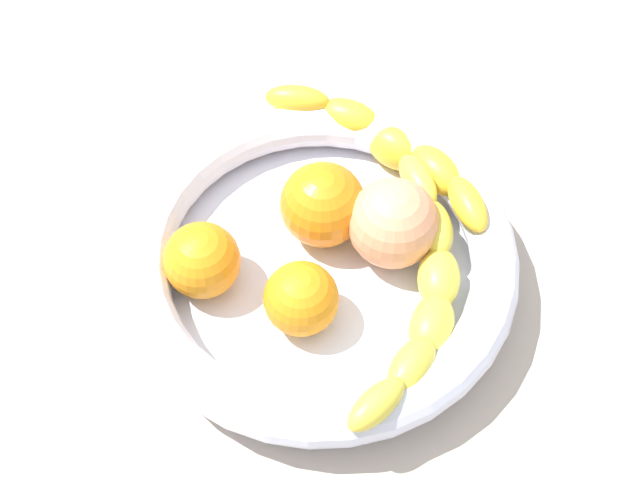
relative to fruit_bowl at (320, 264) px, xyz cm
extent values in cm
cube|color=#B5A797|center=(0.00, 0.00, -4.38)|extent=(120.00, 120.00, 3.00)
cylinder|color=silver|center=(0.00, 0.00, -1.90)|extent=(27.45, 27.45, 1.96)
torus|color=silver|center=(0.00, 0.00, 0.87)|extent=(29.95, 29.95, 3.58)
ellipsoid|color=yellow|center=(-4.28, 11.00, 2.74)|extent=(5.82, 4.19, 2.34)
ellipsoid|color=yellow|center=(-8.10, 8.77, 1.81)|extent=(6.02, 5.63, 2.97)
ellipsoid|color=yellow|center=(-11.17, 5.59, 0.88)|extent=(6.04, 6.43, 3.60)
ellipsoid|color=yellow|center=(-13.25, 1.68, 1.81)|extent=(4.62, 6.02, 2.97)
ellipsoid|color=yellow|center=(-14.18, -2.64, 2.74)|extent=(2.73, 5.48, 2.34)
ellipsoid|color=yellow|center=(12.47, 4.39, 2.82)|extent=(5.19, 5.05, 2.21)
ellipsoid|color=yellow|center=(9.23, 6.75, 2.00)|extent=(5.70, 4.80, 2.69)
ellipsoid|color=yellow|center=(5.51, 8.28, 1.19)|extent=(5.69, 4.39, 3.16)
ellipsoid|color=yellow|center=(1.54, 8.88, 1.19)|extent=(5.13, 3.31, 3.16)
ellipsoid|color=yellow|center=(-2.46, 8.52, 2.00)|extent=(5.48, 3.67, 2.69)
ellipsoid|color=yellow|center=(-6.27, 7.22, 2.82)|extent=(5.49, 4.18, 2.21)
sphere|color=orange|center=(4.19, -1.14, 1.85)|extent=(5.53, 5.53, 5.53)
sphere|color=orange|center=(1.39, -8.65, 1.97)|extent=(5.77, 5.77, 5.77)
sphere|color=orange|center=(-3.86, -0.07, 2.40)|extent=(6.63, 6.63, 6.63)
sphere|color=#EA986B|center=(-2.30, 5.38, 2.55)|extent=(6.94, 6.94, 6.94)
camera|label=1|loc=(36.42, 1.97, 58.00)|focal=50.51mm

